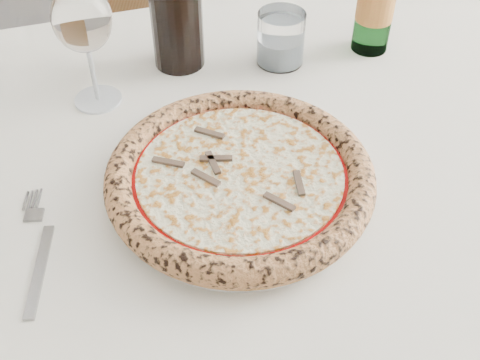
{
  "coord_description": "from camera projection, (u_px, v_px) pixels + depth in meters",
  "views": [
    {
      "loc": [
        -0.2,
        -0.66,
        1.28
      ],
      "look_at": [
        -0.04,
        -0.16,
        0.78
      ],
      "focal_mm": 45.0,
      "sensor_mm": 36.0,
      "label": 1
    }
  ],
  "objects": [
    {
      "name": "dining_table",
      "position": [
        219.0,
        192.0,
        0.88
      ],
      "size": [
        1.33,
        0.79,
        0.76
      ],
      "color": "olive",
      "rests_on": "floor"
    },
    {
      "name": "fork",
      "position": [
        38.0,
        251.0,
        0.67
      ],
      "size": [
        0.04,
        0.18,
        0.0
      ],
      "color": "gray",
      "rests_on": "dining_table"
    },
    {
      "name": "chair_far",
      "position": [
        145.0,
        15.0,
        1.5
      ],
      "size": [
        0.58,
        0.58,
        0.93
      ],
      "color": "olive",
      "rests_on": "floor"
    },
    {
      "name": "plate",
      "position": [
        240.0,
        187.0,
        0.73
      ],
      "size": [
        0.3,
        0.3,
        0.02
      ],
      "color": "white",
      "rests_on": "dining_table"
    },
    {
      "name": "wine_glass",
      "position": [
        82.0,
        21.0,
        0.78
      ],
      "size": [
        0.08,
        0.08,
        0.18
      ],
      "color": "silver",
      "rests_on": "dining_table"
    },
    {
      "name": "pizza",
      "position": [
        240.0,
        176.0,
        0.72
      ],
      "size": [
        0.32,
        0.32,
        0.03
      ],
      "color": "tan",
      "rests_on": "plate"
    },
    {
      "name": "tumbler",
      "position": [
        281.0,
        41.0,
        0.92
      ],
      "size": [
        0.07,
        0.07,
        0.08
      ],
      "color": "white",
      "rests_on": "dining_table"
    }
  ]
}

